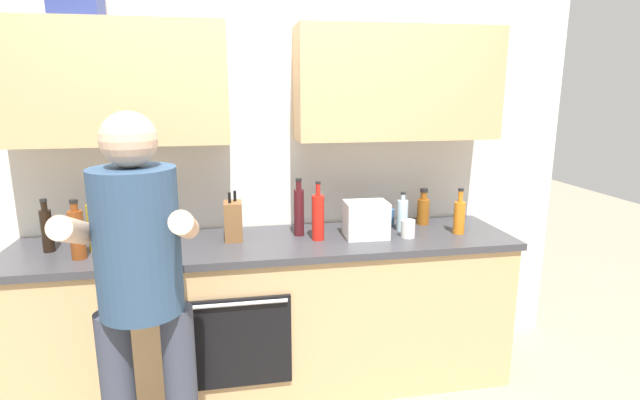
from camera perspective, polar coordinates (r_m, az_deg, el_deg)
The scene contains 18 objects.
ground_plane at distance 3.22m, azimuth -5.55°, elevation -20.19°, with size 12.00×12.00×0.00m, color gray.
back_wall_unit at distance 2.98m, azimuth -6.72°, elevation 7.96°, with size 4.00×0.38×2.50m.
counter at distance 3.00m, azimuth -5.76°, elevation -12.94°, with size 2.84×0.67×0.90m.
person_standing at distance 2.17m, azimuth -20.05°, elevation -8.64°, with size 0.49×0.45×1.67m.
bottle_wine at distance 2.89m, azimuth -2.46°, elevation -1.26°, with size 0.06×0.06×0.34m.
bottle_vinegar at distance 2.78m, azimuth -26.28°, elevation -3.46°, with size 0.07×0.07×0.31m.
bottle_soy at distance 2.98m, azimuth -29.04°, elevation -2.97°, with size 0.06×0.06×0.29m.
bottle_water at distance 3.03m, azimuth 9.50°, elevation -1.70°, with size 0.07×0.07×0.24m.
bottle_syrup at distance 3.20m, azimuth 11.84°, elevation -1.08°, with size 0.08×0.08×0.23m.
bottle_hotsauce at distance 2.80m, azimuth -0.23°, elevation -1.92°, with size 0.07×0.07×0.34m.
bottle_oil at distance 2.88m, azimuth -24.76°, elevation -2.85°, with size 0.06×0.06×0.30m.
bottle_juice at distance 3.05m, azimuth 15.81°, elevation -1.80°, with size 0.07×0.07×0.27m.
cup_stoneware at distance 2.77m, azimuth -17.70°, elevation -4.78°, with size 0.08×0.08×0.08m, color slate.
cup_coffee at distance 2.92m, azimuth 10.13°, elevation -3.28°, with size 0.08×0.08×0.10m, color white.
cup_tea at distance 3.15m, azimuth 7.89°, elevation -1.98°, with size 0.08×0.08×0.10m, color #33598C.
knife_block at distance 2.85m, azimuth -10.01°, elevation -2.39°, with size 0.10×0.14×0.28m.
grocery_bag_produce at distance 2.87m, azimuth 5.35°, elevation -2.27°, with size 0.25×0.19×0.21m, color silver.
grocery_bag_bread at distance 2.95m, azimuth -20.73°, elevation -2.86°, with size 0.19×0.18×0.19m, color tan.
Camera 1 is at (-0.21, -2.69, 1.75)m, focal length 27.68 mm.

